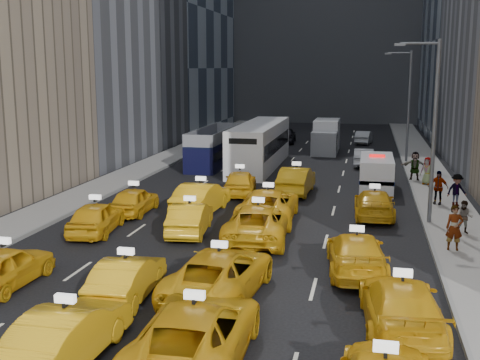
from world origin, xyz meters
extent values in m
plane|color=black|center=(0.00, 0.00, 0.00)|extent=(160.00, 160.00, 0.00)
cube|color=gray|center=(-10.50, 25.00, 0.07)|extent=(3.00, 90.00, 0.15)
cube|color=gray|center=(10.50, 25.00, 0.07)|extent=(3.00, 90.00, 0.15)
cube|color=slate|center=(-9.05, 25.00, 0.09)|extent=(0.15, 90.00, 0.18)
cube|color=slate|center=(9.05, 25.00, 0.09)|extent=(0.15, 90.00, 0.18)
cylinder|color=#595B60|center=(9.30, 12.00, 4.50)|extent=(0.20, 0.20, 9.00)
cylinder|color=#595B60|center=(8.40, 12.00, 8.80)|extent=(1.80, 0.12, 0.12)
cube|color=slate|center=(7.50, 12.00, 8.75)|extent=(0.50, 0.22, 0.12)
cylinder|color=#595B60|center=(9.30, 32.00, 4.50)|extent=(0.20, 0.20, 9.00)
cylinder|color=#595B60|center=(8.40, 32.00, 8.80)|extent=(1.80, 0.12, 0.12)
cube|color=slate|center=(7.50, 32.00, 8.75)|extent=(0.50, 0.22, 0.12)
imported|color=gold|center=(-1.38, -4.67, 0.77)|extent=(1.84, 4.75, 1.54)
imported|color=gold|center=(1.94, -4.04, 0.84)|extent=(2.93, 6.10, 1.68)
imported|color=gold|center=(-6.19, -0.12, 0.75)|extent=(1.89, 4.46, 1.50)
imported|color=gold|center=(-1.57, -0.18, 0.72)|extent=(1.74, 4.44, 1.44)
imported|color=gold|center=(1.43, 0.69, 0.81)|extent=(3.16, 6.01, 1.61)
imported|color=gold|center=(7.33, -0.88, 0.79)|extent=(2.65, 5.61, 1.58)
imported|color=gold|center=(-6.15, 7.12, 0.76)|extent=(2.37, 4.66, 1.52)
imported|color=gold|center=(-1.82, 7.99, 0.74)|extent=(2.08, 4.63, 1.48)
imported|color=gold|center=(1.49, 7.65, 0.81)|extent=(3.04, 6.01, 1.63)
imported|color=gold|center=(5.91, 4.07, 0.76)|extent=(2.65, 5.40, 1.51)
imported|color=gold|center=(-5.86, 11.11, 0.72)|extent=(1.81, 4.26, 1.44)
imported|color=gold|center=(-2.40, 11.96, 0.84)|extent=(2.12, 5.18, 1.67)
imported|color=gold|center=(1.37, 11.12, 0.82)|extent=(2.95, 6.03, 1.65)
imported|color=gold|center=(6.63, 13.00, 0.71)|extent=(2.16, 4.99, 1.43)
imported|color=gold|center=(-1.36, 16.99, 0.78)|extent=(2.40, 4.75, 1.55)
imported|color=gold|center=(1.95, 18.16, 0.82)|extent=(1.95, 5.06, 1.65)
cube|color=silver|center=(6.79, 20.26, 1.06)|extent=(2.50, 5.46, 2.12)
cylinder|color=black|center=(5.93, 18.51, 0.42)|extent=(0.28, 0.85, 0.85)
cylinder|color=black|center=(7.66, 18.51, 0.42)|extent=(0.28, 0.85, 0.85)
cylinder|color=black|center=(5.93, 22.00, 0.42)|extent=(0.28, 0.85, 0.85)
cylinder|color=black|center=(7.66, 22.00, 0.42)|extent=(0.28, 0.85, 0.85)
cube|color=navy|center=(6.79, 20.26, 0.91)|extent=(2.54, 5.46, 0.24)
cube|color=red|center=(6.79, 20.26, 2.20)|extent=(0.99, 0.42, 0.15)
cube|color=black|center=(-5.76, 27.94, 1.44)|extent=(2.74, 10.01, 2.88)
cylinder|color=black|center=(-6.74, 23.88, 0.55)|extent=(0.28, 1.10, 1.10)
cylinder|color=black|center=(-4.78, 23.88, 0.55)|extent=(0.28, 1.10, 1.10)
cylinder|color=black|center=(-6.74, 31.99, 0.55)|extent=(0.28, 1.10, 1.10)
cylinder|color=black|center=(-4.78, 31.99, 0.55)|extent=(0.28, 1.10, 1.10)
cube|color=white|center=(-2.01, 27.52, 1.71)|extent=(4.45, 13.46, 3.41)
cylinder|color=black|center=(-3.23, 21.81, 0.55)|extent=(0.28, 1.10, 1.10)
cylinder|color=black|center=(-0.78, 21.81, 0.55)|extent=(0.28, 1.10, 1.10)
cylinder|color=black|center=(-3.23, 33.23, 0.55)|extent=(0.28, 1.10, 1.10)
cylinder|color=black|center=(-0.78, 33.23, 0.55)|extent=(0.28, 1.10, 1.10)
cube|color=silver|center=(2.43, 36.90, 1.46)|extent=(2.80, 6.59, 2.93)
cylinder|color=black|center=(1.48, 34.59, 0.55)|extent=(0.28, 1.10, 1.10)
cylinder|color=black|center=(3.38, 34.59, 0.55)|extent=(0.28, 1.10, 1.10)
cylinder|color=black|center=(1.48, 39.20, 0.55)|extent=(0.28, 1.10, 1.10)
cylinder|color=black|center=(3.38, 39.20, 0.55)|extent=(0.28, 1.10, 1.10)
imported|color=#B0B2B8|center=(5.93, 29.74, 0.70)|extent=(1.51, 4.24, 1.39)
imported|color=black|center=(-6.69, 41.89, 0.77)|extent=(3.29, 5.87, 1.55)
imported|color=gray|center=(1.27, 47.09, 0.68)|extent=(2.07, 4.75, 1.36)
imported|color=black|center=(-2.09, 42.92, 0.82)|extent=(2.21, 4.89, 1.63)
imported|color=#939699|center=(5.77, 43.92, 0.67)|extent=(1.83, 4.17, 1.33)
imported|color=gray|center=(9.85, 7.36, 1.11)|extent=(0.70, 0.46, 1.91)
imported|color=gray|center=(10.67, 10.19, 0.91)|extent=(0.82, 0.58, 1.53)
imported|color=gray|center=(11.08, 15.96, 1.04)|extent=(1.24, 0.91, 1.78)
imported|color=gray|center=(10.11, 16.21, 1.10)|extent=(1.20, 0.78, 1.89)
imported|color=gray|center=(10.05, 22.07, 1.05)|extent=(1.00, 0.80, 1.80)
imported|color=gray|center=(9.37, 23.54, 1.11)|extent=(1.83, 0.71, 1.93)
camera|label=1|loc=(6.17, -18.20, 7.70)|focal=45.00mm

